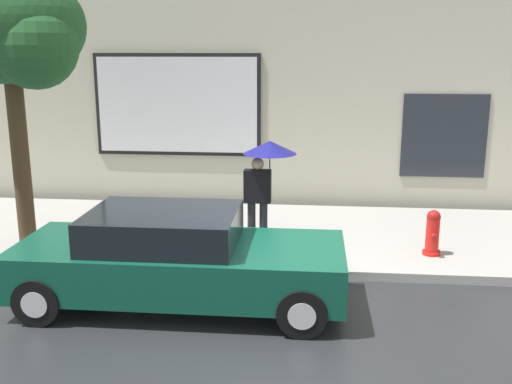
# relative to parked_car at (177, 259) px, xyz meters

# --- Properties ---
(ground_plane) EXTENTS (60.00, 60.00, 0.00)m
(ground_plane) POSITION_rel_parked_car_xyz_m (1.31, 0.10, -0.67)
(ground_plane) COLOR #282B2D
(sidewalk) EXTENTS (20.00, 4.00, 0.15)m
(sidewalk) POSITION_rel_parked_car_xyz_m (1.31, 3.10, -0.60)
(sidewalk) COLOR #A3A099
(sidewalk) RESTS_ON ground
(building_facade) EXTENTS (20.00, 0.67, 7.00)m
(building_facade) POSITION_rel_parked_car_xyz_m (1.28, 5.60, 2.81)
(building_facade) COLOR beige
(building_facade) RESTS_ON ground
(parked_car) EXTENTS (4.54, 1.86, 1.36)m
(parked_car) POSITION_rel_parked_car_xyz_m (0.00, 0.00, 0.00)
(parked_car) COLOR #0F4C38
(parked_car) RESTS_ON ground
(fire_hydrant) EXTENTS (0.30, 0.44, 0.77)m
(fire_hydrant) POSITION_rel_parked_car_xyz_m (3.88, 2.05, -0.15)
(fire_hydrant) COLOR red
(fire_hydrant) RESTS_ON sidewalk
(pedestrian_with_umbrella) EXTENTS (0.91, 0.91, 1.87)m
(pedestrian_with_umbrella) POSITION_rel_parked_car_xyz_m (1.05, 2.22, 0.93)
(pedestrian_with_umbrella) COLOR black
(pedestrian_with_umbrella) RESTS_ON sidewalk
(street_tree) EXTENTS (2.49, 2.12, 4.67)m
(street_tree) POSITION_rel_parked_car_xyz_m (-2.95, 1.70, 3.11)
(street_tree) COLOR #4C3823
(street_tree) RESTS_ON sidewalk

